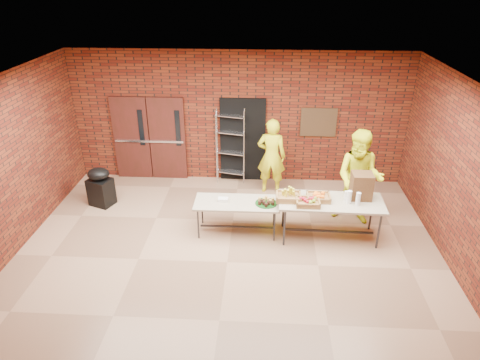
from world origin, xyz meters
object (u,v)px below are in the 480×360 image
table_right (331,204)px  covered_grill (100,186)px  wire_rack (230,147)px  table_left (237,204)px  volunteer_man (359,178)px  volunteer_woman (271,156)px  coffee_dispenser (361,186)px

table_right → covered_grill: covered_grill is taller
wire_rack → table_right: 3.19m
table_left → volunteer_man: bearing=13.1°
wire_rack → table_right: (2.13, -2.38, -0.18)m
covered_grill → volunteer_man: bearing=18.0°
wire_rack → covered_grill: wire_rack is taller
table_left → covered_grill: size_ratio=1.88×
table_left → table_right: bearing=-3.0°
table_right → volunteer_woman: volunteer_woman is taller
table_left → volunteer_woman: (0.69, 1.80, 0.28)m
coffee_dispenser → covered_grill: size_ratio=0.58×
table_right → wire_rack: bearing=133.3°
table_left → coffee_dispenser: bearing=1.5°
table_right → covered_grill: bearing=169.6°
table_left → coffee_dispenser: 2.44m
coffee_dispenser → wire_rack: bearing=140.6°
table_right → volunteer_woman: size_ratio=1.11×
table_left → volunteer_man: size_ratio=0.84×
volunteer_woman → volunteer_man: bearing=152.4°
wire_rack → volunteer_man: size_ratio=0.93×
table_left → volunteer_man: volunteer_man is taller
volunteer_woman → table_right: bearing=128.0°
table_left → covered_grill: (-3.13, 0.95, -0.19)m
volunteer_woman → volunteer_man: volunteer_man is taller
wire_rack → table_left: bearing=-69.0°
table_left → table_right: (1.82, -0.09, 0.12)m
volunteer_woman → wire_rack: bearing=-18.9°
table_left → covered_grill: bearing=162.9°
volunteer_man → table_right: bearing=-111.7°
coffee_dispenser → volunteer_man: size_ratio=0.26×
coffee_dispenser → table_left: bearing=-178.3°
table_left → volunteer_woman: volunteer_woman is taller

